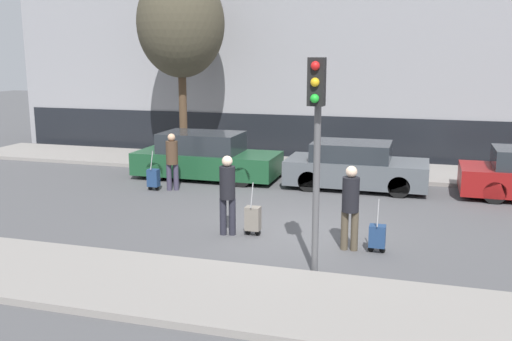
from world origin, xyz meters
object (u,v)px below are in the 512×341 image
traffic_light (317,123)px  parked_car_0 (206,157)px  trolley_center (253,219)px  trolley_right (377,236)px  parked_car_1 (355,167)px  pedestrian_center (227,190)px  pedestrian_left (172,158)px  bare_tree_near_crossing (181,24)px  trolley_left (153,178)px  pedestrian_right (350,203)px

traffic_light → parked_car_0: bearing=124.5°
trolley_center → trolley_right: bearing=-7.5°
parked_car_1 → pedestrian_center: (-2.13, -5.25, 0.36)m
parked_car_0 → trolley_center: (3.11, -5.14, -0.30)m
pedestrian_left → pedestrian_center: bearing=-70.4°
parked_car_0 → bare_tree_near_crossing: bare_tree_near_crossing is taller
parked_car_0 → trolley_left: parked_car_0 is taller
parked_car_0 → pedestrian_left: 1.83m
trolley_left → pedestrian_center: size_ratio=0.66×
pedestrian_left → bare_tree_near_crossing: size_ratio=0.25×
trolley_left → traffic_light: 7.91m
parked_car_0 → pedestrian_left: pedestrian_left is taller
parked_car_0 → pedestrian_right: (5.24, -5.50, 0.31)m
trolley_right → traffic_light: bearing=-123.8°
trolley_center → bare_tree_near_crossing: 9.97m
traffic_light → trolley_center: bearing=132.6°
traffic_light → trolley_left: bearing=138.4°
parked_car_1 → traffic_light: size_ratio=1.06×
trolley_right → traffic_light: traffic_light is taller
trolley_center → pedestrian_left: bearing=135.7°
pedestrian_left → pedestrian_center: size_ratio=0.94×
pedestrian_right → bare_tree_near_crossing: bare_tree_near_crossing is taller
trolley_center → pedestrian_right: 2.25m
bare_tree_near_crossing → trolley_left: bearing=-78.1°
pedestrian_left → pedestrian_right: 6.70m
parked_car_1 → bare_tree_near_crossing: size_ratio=0.61×
trolley_left → bare_tree_near_crossing: size_ratio=0.17×
pedestrian_center → trolley_center: size_ratio=1.49×
parked_car_0 → trolley_left: 2.17m
pedestrian_right → traffic_light: 2.33m
trolley_right → traffic_light: (-0.99, -1.49, 2.39)m
trolley_left → trolley_right: bearing=-27.9°
trolley_center → pedestrian_right: (2.13, -0.36, 0.61)m
traffic_light → bare_tree_near_crossing: size_ratio=0.57×
parked_car_1 → trolley_right: 5.60m
pedestrian_left → traffic_light: 7.52m
trolley_left → traffic_light: (5.65, -5.01, 2.36)m
trolley_center → traffic_light: traffic_light is taller
pedestrian_right → bare_tree_near_crossing: 11.18m
pedestrian_center → traffic_light: size_ratio=0.46×
trolley_center → bare_tree_near_crossing: (-4.86, 7.45, 4.51)m
parked_car_1 → trolley_left: parked_car_1 is taller
pedestrian_center → traffic_light: bearing=129.9°
trolley_left → traffic_light: size_ratio=0.30×
traffic_light → bare_tree_near_crossing: bearing=125.2°
pedestrian_center → trolley_center: 0.83m
pedestrian_right → parked_car_1: bearing=-84.7°
pedestrian_left → trolley_right: 7.19m
parked_car_1 → trolley_center: (-1.59, -5.13, -0.26)m
parked_car_1 → trolley_center: 5.38m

